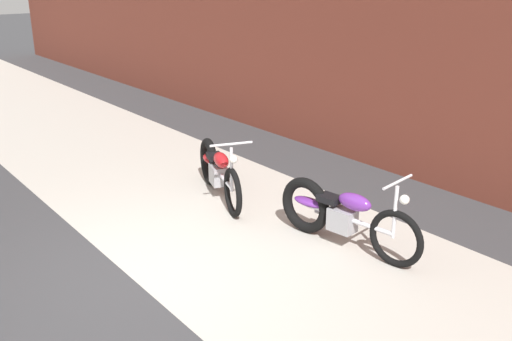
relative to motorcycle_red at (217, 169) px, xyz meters
name	(u,v)px	position (x,y,z in m)	size (l,w,h in m)	color
ground_plane	(135,281)	(1.50, -2.14, -0.40)	(80.00, 80.00, 0.00)	#38383A
sidewalk_slab	(261,236)	(1.50, -0.39, -0.40)	(36.00, 3.50, 0.01)	#B2ADA3
motorcycle_red	(217,169)	(0.00, 0.00, 0.00)	(1.92, 0.89, 1.03)	black
motorcycle_purple	(337,214)	(2.22, 0.22, 0.00)	(2.00, 0.58, 1.03)	black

